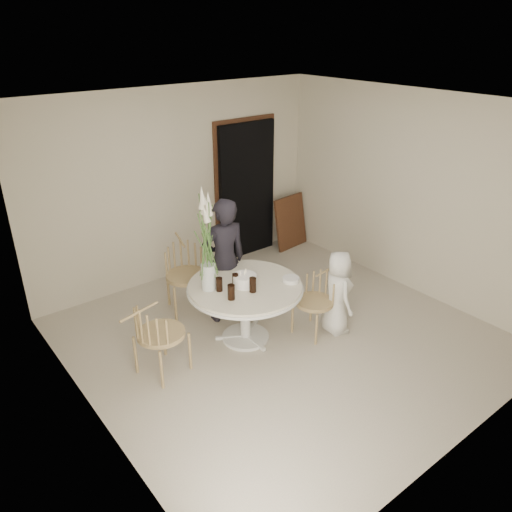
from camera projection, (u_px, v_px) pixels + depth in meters
ground at (281, 337)px, 5.99m from camera, size 4.50×4.50×0.00m
room_shell at (285, 210)px, 5.30m from camera, size 4.50×4.50×4.50m
doorway at (247, 191)px, 7.74m from camera, size 1.00×0.10×2.10m
door_trim at (245, 187)px, 7.75m from camera, size 1.12×0.03×2.22m
table at (245, 293)px, 5.71m from camera, size 1.33×1.33×0.73m
picture_frame at (290, 222)px, 8.24m from camera, size 0.67×0.27×0.86m
chair_far at (184, 265)px, 6.43m from camera, size 0.61×0.64×0.92m
chair_right at (320, 292)px, 5.95m from camera, size 0.51×0.48×0.79m
chair_left at (151, 331)px, 5.09m from camera, size 0.59×0.56×0.88m
girl at (224, 261)px, 6.06m from camera, size 0.63×0.46×1.60m
boy at (337, 293)px, 5.91m from camera, size 0.48×0.59×1.05m
birthday_cake at (245, 280)px, 5.62m from camera, size 0.27×0.27×0.18m
cola_tumbler_a at (231, 292)px, 5.33m from camera, size 0.08×0.08×0.17m
cola_tumbler_b at (253, 285)px, 5.48m from camera, size 0.09×0.09×0.17m
cola_tumbler_c at (219, 284)px, 5.50m from camera, size 0.08×0.08×0.16m
cola_tumbler_d at (235, 280)px, 5.60m from camera, size 0.08×0.08×0.15m
plate_stack at (291, 279)px, 5.72m from camera, size 0.25×0.25×0.05m
flower_vase at (207, 242)px, 5.33m from camera, size 0.16×0.16×1.20m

